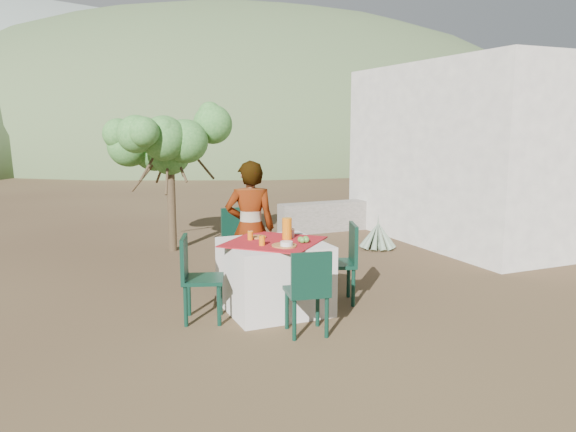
# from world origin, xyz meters

# --- Properties ---
(ground) EXTENTS (160.00, 160.00, 0.00)m
(ground) POSITION_xyz_m (0.00, 0.00, 0.00)
(ground) COLOR #342217
(ground) RESTS_ON ground
(table) EXTENTS (1.30, 1.30, 0.76)m
(table) POSITION_xyz_m (0.64, -0.43, 0.38)
(table) COLOR white
(table) RESTS_ON ground
(chair_far) EXTENTS (0.45, 0.45, 0.95)m
(chair_far) POSITION_xyz_m (0.65, 0.73, 0.53)
(chair_far) COLOR black
(chair_far) RESTS_ON ground
(chair_near) EXTENTS (0.45, 0.45, 0.84)m
(chair_near) POSITION_xyz_m (0.65, -1.28, 0.47)
(chair_near) COLOR black
(chair_near) RESTS_ON ground
(chair_left) EXTENTS (0.52, 0.52, 0.89)m
(chair_left) POSITION_xyz_m (-0.23, -0.45, 0.49)
(chair_left) COLOR black
(chair_left) RESTS_ON ground
(chair_right) EXTENTS (0.54, 0.54, 0.90)m
(chair_right) POSITION_xyz_m (1.46, -0.50, 0.50)
(chair_right) COLOR black
(chair_right) RESTS_ON ground
(person) EXTENTS (0.67, 0.54, 1.59)m
(person) POSITION_xyz_m (0.59, 0.20, 0.80)
(person) COLOR #8C6651
(person) RESTS_ON ground
(shrub_tree) EXTENTS (1.73, 1.70, 2.04)m
(shrub_tree) POSITION_xyz_m (0.28, 2.95, 1.61)
(shrub_tree) COLOR #4B3A25
(shrub_tree) RESTS_ON ground
(agave) EXTENTS (0.59, 0.59, 0.63)m
(agave) POSITION_xyz_m (3.31, 1.71, 0.21)
(agave) COLOR slate
(agave) RESTS_ON ground
(guesthouse) EXTENTS (3.20, 4.20, 3.00)m
(guesthouse) POSITION_xyz_m (5.60, 1.80, 1.50)
(guesthouse) COLOR white
(guesthouse) RESTS_ON ground
(stone_wall) EXTENTS (2.60, 0.35, 0.55)m
(stone_wall) POSITION_xyz_m (3.60, 3.40, 0.28)
(stone_wall) COLOR gray
(stone_wall) RESTS_ON ground
(hill_near_right) EXTENTS (48.00, 48.00, 20.00)m
(hill_near_right) POSITION_xyz_m (12.00, 36.00, 0.00)
(hill_near_right) COLOR #405630
(hill_near_right) RESTS_ON ground
(hill_far_center) EXTENTS (60.00, 60.00, 24.00)m
(hill_far_center) POSITION_xyz_m (-4.00, 52.00, 0.00)
(hill_far_center) COLOR slate
(hill_far_center) RESTS_ON ground
(hill_far_right) EXTENTS (36.00, 36.00, 14.00)m
(hill_far_right) POSITION_xyz_m (28.00, 46.00, 0.00)
(hill_far_right) COLOR slate
(hill_far_right) RESTS_ON ground
(plate_far) EXTENTS (0.20, 0.20, 0.01)m
(plate_far) POSITION_xyz_m (0.54, -0.18, 0.77)
(plate_far) COLOR brown
(plate_far) RESTS_ON table
(plate_near) EXTENTS (0.26, 0.26, 0.01)m
(plate_near) POSITION_xyz_m (0.65, -0.70, 0.77)
(plate_near) COLOR brown
(plate_near) RESTS_ON table
(glass_far) EXTENTS (0.06, 0.06, 0.10)m
(glass_far) POSITION_xyz_m (0.43, -0.27, 0.81)
(glass_far) COLOR orange
(glass_far) RESTS_ON table
(glass_near) EXTENTS (0.06, 0.06, 0.10)m
(glass_near) POSITION_xyz_m (0.45, -0.58, 0.81)
(glass_near) COLOR orange
(glass_near) RESTS_ON table
(juice_pitcher) EXTENTS (0.11, 0.11, 0.24)m
(juice_pitcher) POSITION_xyz_m (0.81, -0.38, 0.88)
(juice_pitcher) COLOR orange
(juice_pitcher) RESTS_ON table
(bowl_plate) EXTENTS (0.20, 0.20, 0.01)m
(bowl_plate) POSITION_xyz_m (0.65, -0.75, 0.77)
(bowl_plate) COLOR brown
(bowl_plate) RESTS_ON table
(white_bowl) EXTENTS (0.13, 0.13, 0.05)m
(white_bowl) POSITION_xyz_m (0.65, -0.75, 0.80)
(white_bowl) COLOR silver
(white_bowl) RESTS_ON bowl_plate
(jar_left) EXTENTS (0.05, 0.05, 0.09)m
(jar_left) POSITION_xyz_m (0.93, -0.26, 0.80)
(jar_left) COLOR orange
(jar_left) RESTS_ON table
(jar_right) EXTENTS (0.06, 0.06, 0.10)m
(jar_right) POSITION_xyz_m (0.90, -0.26, 0.81)
(jar_right) COLOR orange
(jar_right) RESTS_ON table
(napkin_holder) EXTENTS (0.08, 0.06, 0.09)m
(napkin_holder) POSITION_xyz_m (0.88, -0.32, 0.81)
(napkin_holder) COLOR silver
(napkin_holder) RESTS_ON table
(fruit_cluster) EXTENTS (0.13, 0.12, 0.06)m
(fruit_cluster) POSITION_xyz_m (0.90, -0.62, 0.79)
(fruit_cluster) COLOR #4D8D33
(fruit_cluster) RESTS_ON table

